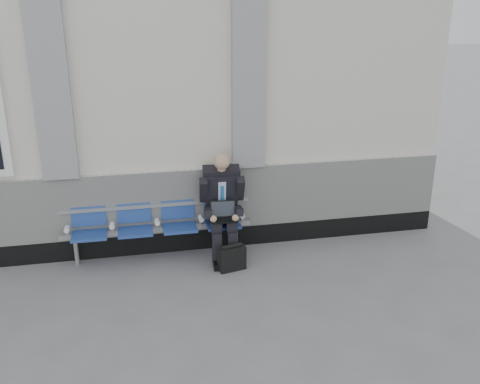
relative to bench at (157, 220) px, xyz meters
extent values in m
cube|color=gray|center=(-1.19, 0.12, 1.85)|extent=(0.45, 0.14, 2.40)
cube|color=gray|center=(1.31, 0.12, 1.85)|extent=(0.45, 0.14, 2.40)
cube|color=#9EA0A3|center=(0.00, -0.02, -0.13)|extent=(2.60, 0.07, 0.07)
cube|color=#9EA0A3|center=(0.00, 0.10, 0.18)|extent=(2.60, 0.05, 0.05)
cylinder|color=#9EA0A3|center=(-1.10, -0.02, -0.36)|extent=(0.06, 0.06, 0.39)
cylinder|color=#9EA0A3|center=(1.10, -0.02, -0.36)|extent=(0.06, 0.06, 0.39)
cube|color=navy|center=(-0.90, -0.10, -0.10)|extent=(0.46, 0.42, 0.07)
cube|color=navy|center=(-0.90, 0.11, 0.16)|extent=(0.46, 0.10, 0.40)
cube|color=navy|center=(-0.30, -0.10, -0.10)|extent=(0.46, 0.42, 0.07)
cube|color=navy|center=(-0.30, 0.11, 0.16)|extent=(0.46, 0.10, 0.40)
cube|color=navy|center=(0.30, -0.10, -0.10)|extent=(0.46, 0.42, 0.07)
cube|color=navy|center=(0.30, 0.11, 0.16)|extent=(0.46, 0.10, 0.40)
cube|color=navy|center=(0.90, -0.10, -0.10)|extent=(0.46, 0.42, 0.07)
cube|color=navy|center=(0.90, 0.11, 0.16)|extent=(0.46, 0.10, 0.40)
cylinder|color=white|center=(-1.18, -0.07, 0.00)|extent=(0.07, 0.12, 0.07)
cylinder|color=white|center=(-0.60, -0.07, 0.00)|extent=(0.07, 0.12, 0.07)
cylinder|color=white|center=(0.00, -0.07, 0.00)|extent=(0.07, 0.12, 0.07)
cylinder|color=white|center=(0.60, -0.07, 0.00)|extent=(0.07, 0.12, 0.07)
cylinder|color=white|center=(1.18, -0.07, 0.00)|extent=(0.07, 0.12, 0.07)
cube|color=black|center=(0.76, -0.49, -0.50)|extent=(0.14, 0.28, 0.09)
cube|color=black|center=(0.96, -0.51, -0.50)|extent=(0.14, 0.28, 0.09)
cube|color=black|center=(0.76, -0.43, -0.31)|extent=(0.14, 0.15, 0.47)
cube|color=black|center=(0.97, -0.45, -0.31)|extent=(0.14, 0.15, 0.47)
cube|color=black|center=(0.78, -0.20, -0.01)|extent=(0.18, 0.48, 0.15)
cube|color=black|center=(0.99, -0.22, -0.01)|extent=(0.18, 0.48, 0.15)
cube|color=black|center=(0.90, 0.00, 0.33)|extent=(0.47, 0.39, 0.66)
cube|color=#C2D2FF|center=(0.89, -0.13, 0.36)|extent=(0.11, 0.11, 0.37)
cube|color=#266BB1|center=(0.89, -0.14, 0.33)|extent=(0.05, 0.08, 0.31)
cube|color=black|center=(0.90, -0.03, 0.65)|extent=(0.52, 0.29, 0.15)
cylinder|color=tan|center=(0.89, -0.09, 0.72)|extent=(0.11, 0.11, 0.10)
sphere|color=tan|center=(0.89, -0.15, 0.82)|extent=(0.22, 0.22, 0.22)
cube|color=black|center=(0.64, -0.09, 0.42)|extent=(0.13, 0.30, 0.39)
cube|color=black|center=(1.14, -0.13, 0.42)|extent=(0.13, 0.30, 0.39)
cube|color=black|center=(0.67, -0.28, 0.17)|extent=(0.12, 0.33, 0.15)
cube|color=black|center=(1.08, -0.31, 0.17)|extent=(0.12, 0.33, 0.15)
sphere|color=tan|center=(0.72, -0.43, 0.13)|extent=(0.09, 0.09, 0.09)
sphere|color=tan|center=(1.01, -0.45, 0.13)|extent=(0.09, 0.09, 0.09)
cube|color=black|center=(0.87, -0.36, 0.07)|extent=(0.36, 0.27, 0.02)
cube|color=black|center=(0.88, -0.24, 0.18)|extent=(0.35, 0.12, 0.22)
cube|color=black|center=(0.88, -0.24, 0.18)|extent=(0.32, 0.10, 0.19)
cube|color=black|center=(0.93, -0.60, -0.39)|extent=(0.39, 0.23, 0.32)
cylinder|color=black|center=(0.93, -0.60, -0.21)|extent=(0.29, 0.12, 0.06)
camera|label=1|loc=(-0.28, -6.85, 2.84)|focal=40.00mm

